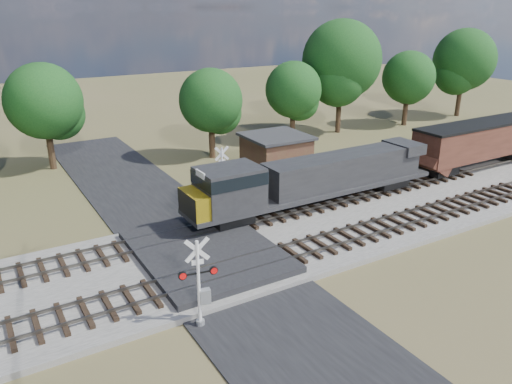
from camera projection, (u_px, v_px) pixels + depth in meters
ground at (210, 262)px, 26.94m from camera, size 160.00×160.00×0.00m
ballast_bed at (347, 219)px, 32.08m from camera, size 140.00×10.00×0.30m
road at (210, 261)px, 26.92m from camera, size 7.00×60.00×0.08m
crossing_panel at (206, 253)px, 27.23m from camera, size 7.00×9.00×0.62m
track_near at (279, 256)px, 26.68m from camera, size 140.00×2.60×0.33m
track_far at (234, 224)px, 30.71m from camera, size 140.00×2.60×0.33m
crossing_signal_near at (201, 290)px, 20.96m from camera, size 1.68×0.45×4.20m
crossing_signal_far at (221, 179)px, 34.82m from camera, size 1.61×0.43×4.02m
equipment_shed at (276, 154)px, 40.58m from camera, size 4.96×4.96×3.31m
treeline at (175, 84)px, 43.40m from camera, size 79.27×11.84×11.90m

